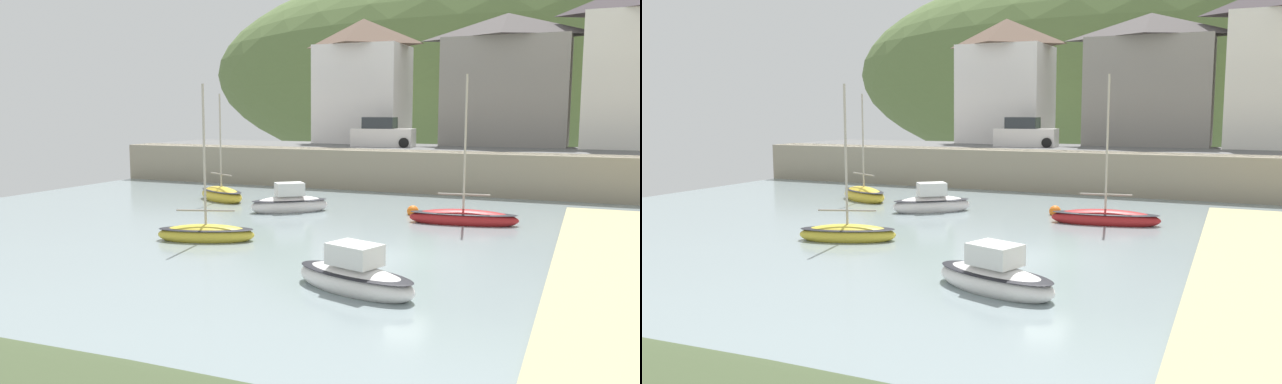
% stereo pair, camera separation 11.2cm
% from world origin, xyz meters
% --- Properties ---
extents(ground, '(48.00, 41.00, 0.61)m').
position_xyz_m(ground, '(1.40, -9.56, 0.16)').
color(ground, gray).
extents(quay_seawall, '(48.00, 9.40, 2.40)m').
position_xyz_m(quay_seawall, '(0.00, 17.50, 1.36)').
color(quay_seawall, gray).
rests_on(quay_seawall, ground).
extents(hillside_backdrop, '(80.00, 44.00, 26.11)m').
position_xyz_m(hillside_backdrop, '(0.81, 55.20, 9.14)').
color(hillside_backdrop, '#5A733E').
rests_on(hillside_backdrop, ground).
extents(waterfront_building_left, '(6.53, 5.38, 9.08)m').
position_xyz_m(waterfront_building_left, '(-9.91, 25.20, 7.02)').
color(waterfront_building_left, white).
rests_on(waterfront_building_left, ground).
extents(waterfront_building_centre, '(8.49, 4.72, 8.88)m').
position_xyz_m(waterfront_building_centre, '(0.38, 25.20, 6.91)').
color(waterfront_building_centre, gray).
rests_on(waterfront_building_centre, ground).
extents(sailboat_blue_trim, '(3.78, 2.88, 5.89)m').
position_xyz_m(sailboat_blue_trim, '(-12.13, 8.92, 0.32)').
color(sailboat_blue_trim, gold).
rests_on(sailboat_blue_trim, ground).
extents(fishing_boat_green, '(4.68, 1.78, 6.48)m').
position_xyz_m(fishing_boat_green, '(1.10, 6.93, 0.29)').
color(fishing_boat_green, '#A81D1F').
rests_on(fishing_boat_green, ground).
extents(rowboat_small_beached, '(3.70, 3.37, 1.62)m').
position_xyz_m(rowboat_small_beached, '(-7.13, 7.02, 0.40)').
color(rowboat_small_beached, silver).
rests_on(rowboat_small_beached, ground).
extents(sailboat_nearest_shore, '(3.84, 2.38, 5.93)m').
position_xyz_m(sailboat_nearest_shore, '(-7.01, -0.28, 0.27)').
color(sailboat_nearest_shore, gold).
rests_on(sailboat_nearest_shore, ground).
extents(sailboat_white_hull, '(4.03, 2.56, 1.49)m').
position_xyz_m(sailboat_white_hull, '(0.34, -4.30, 0.37)').
color(sailboat_white_hull, white).
rests_on(sailboat_white_hull, ground).
extents(parked_car_near_slipway, '(4.19, 1.94, 1.95)m').
position_xyz_m(parked_car_near_slipway, '(-6.92, 20.70, 3.20)').
color(parked_car_near_slipway, silver).
rests_on(parked_car_near_slipway, ground).
extents(mooring_buoy, '(0.55, 0.55, 0.55)m').
position_xyz_m(mooring_buoy, '(-1.48, 8.43, 0.16)').
color(mooring_buoy, orange).
rests_on(mooring_buoy, ground).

